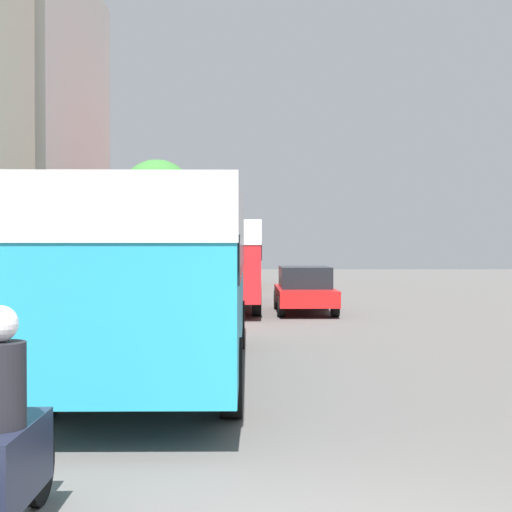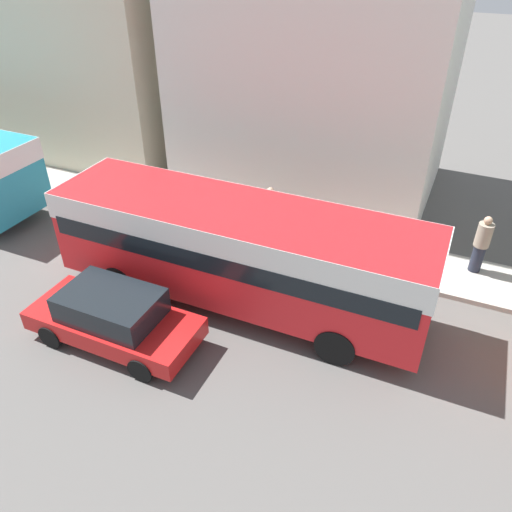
{
  "view_description": "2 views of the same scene",
  "coord_description": "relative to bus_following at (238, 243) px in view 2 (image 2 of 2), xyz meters",
  "views": [
    {
      "loc": [
        -0.66,
        -4.55,
        2.15
      ],
      "look_at": [
        -0.33,
        24.18,
        1.73
      ],
      "focal_mm": 50.0,
      "sensor_mm": 36.0,
      "label": 1
    },
    {
      "loc": [
        8.19,
        25.13,
        8.84
      ],
      "look_at": [
        -1.08,
        20.97,
        1.98
      ],
      "focal_mm": 35.0,
      "sensor_mm": 36.0,
      "label": 2
    }
  ],
  "objects": [
    {
      "name": "bus_following",
      "position": [
        0.0,
        0.0,
        0.0
      ],
      "size": [
        2.66,
        10.06,
        2.88
      ],
      "color": "red",
      "rests_on": "ground_plane"
    },
    {
      "name": "building_midblock",
      "position": [
        -7.44,
        -10.05,
        4.29
      ],
      "size": [
        5.65,
        7.77,
        12.34
      ],
      "color": "beige",
      "rests_on": "ground_plane"
    },
    {
      "name": "pedestrian_walking_away",
      "position": [
        -3.96,
        5.88,
        -0.81
      ],
      "size": [
        0.44,
        0.44,
        1.82
      ],
      "color": "#232838",
      "rests_on": "sidewalk"
    },
    {
      "name": "pedestrian_near_curb",
      "position": [
        -3.24,
        -0.45,
        -0.83
      ],
      "size": [
        0.39,
        0.39,
        1.77
      ],
      "color": "#232838",
      "rests_on": "sidewalk"
    },
    {
      "name": "building_far_terrace",
      "position": [
        -8.08,
        -0.62,
        3.89
      ],
      "size": [
        6.93,
        9.12,
        11.55
      ],
      "color": "silver",
      "rests_on": "ground_plane"
    },
    {
      "name": "car_crossing",
      "position": [
        2.74,
        -2.1,
        -1.11
      ],
      "size": [
        1.85,
        4.31,
        1.48
      ],
      "color": "red",
      "rests_on": "ground_plane"
    }
  ]
}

